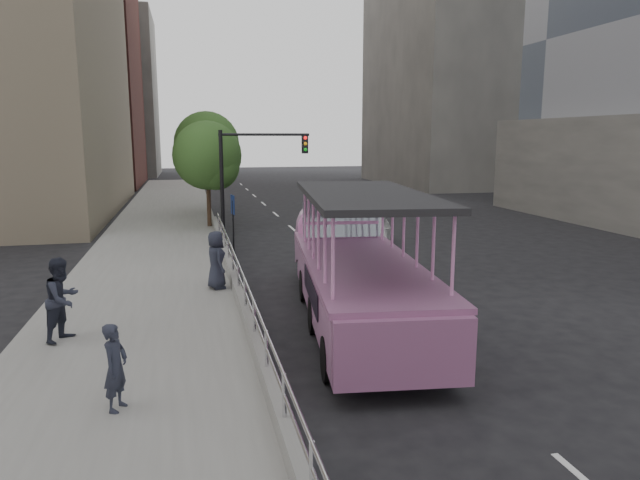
# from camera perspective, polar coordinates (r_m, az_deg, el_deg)

# --- Properties ---
(ground) EXTENTS (160.00, 160.00, 0.00)m
(ground) POSITION_cam_1_polar(r_m,az_deg,el_deg) (15.51, 4.25, -8.14)
(ground) COLOR black
(sidewalk) EXTENTS (5.50, 80.00, 0.30)m
(sidewalk) POSITION_cam_1_polar(r_m,az_deg,el_deg) (24.54, -15.90, -1.27)
(sidewalk) COLOR gray
(sidewalk) RESTS_ON ground
(kerb_wall) EXTENTS (0.24, 30.00, 0.36)m
(kerb_wall) POSITION_cam_1_polar(r_m,az_deg,el_deg) (16.68, -8.14, -5.17)
(kerb_wall) COLOR #989893
(kerb_wall) RESTS_ON sidewalk
(guardrail) EXTENTS (0.07, 22.00, 0.71)m
(guardrail) POSITION_cam_1_polar(r_m,az_deg,el_deg) (16.52, -8.20, -2.95)
(guardrail) COLOR silver
(guardrail) RESTS_ON kerb_wall
(duck_boat) EXTENTS (3.84, 11.03, 3.59)m
(duck_boat) POSITION_cam_1_polar(r_m,az_deg,el_deg) (15.59, 3.33, -2.94)
(duck_boat) COLOR black
(duck_boat) RESTS_ON ground
(car) EXTENTS (3.09, 4.35, 1.38)m
(car) POSITION_cam_1_polar(r_m,az_deg,el_deg) (25.96, 5.21, 0.91)
(car) COLOR white
(car) RESTS_ON ground
(pedestrian_near) EXTENTS (0.55, 0.65, 1.52)m
(pedestrian_near) POSITION_cam_1_polar(r_m,az_deg,el_deg) (10.45, -19.78, -11.86)
(pedestrian_near) COLOR #272A39
(pedestrian_near) RESTS_ON sidewalk
(pedestrian_mid) EXTENTS (1.09, 1.18, 1.93)m
(pedestrian_mid) POSITION_cam_1_polar(r_m,az_deg,el_deg) (14.26, -24.36, -5.40)
(pedestrian_mid) COLOR #272A39
(pedestrian_mid) RESTS_ON sidewalk
(pedestrian_far) EXTENTS (0.75, 0.98, 1.78)m
(pedestrian_far) POSITION_cam_1_polar(r_m,az_deg,el_deg) (17.69, -10.35, -1.97)
(pedestrian_far) COLOR #272A39
(pedestrian_far) RESTS_ON sidewalk
(parking_sign) EXTENTS (0.13, 0.56, 2.49)m
(parking_sign) POSITION_cam_1_polar(r_m,az_deg,el_deg) (24.33, -8.69, 2.35)
(parking_sign) COLOR black
(parking_sign) RESTS_ON ground
(traffic_signal) EXTENTS (4.20, 0.32, 5.20)m
(traffic_signal) POSITION_cam_1_polar(r_m,az_deg,el_deg) (26.71, -7.25, 7.20)
(traffic_signal) COLOR black
(traffic_signal) RESTS_ON ground
(street_tree_near) EXTENTS (3.52, 3.52, 5.72)m
(street_tree_near) POSITION_cam_1_polar(r_m,az_deg,el_deg) (30.00, -11.01, 8.04)
(street_tree_near) COLOR #362218
(street_tree_near) RESTS_ON ground
(street_tree_far) EXTENTS (3.97, 3.97, 6.45)m
(street_tree_far) POSITION_cam_1_polar(r_m,az_deg,el_deg) (35.99, -11.09, 9.15)
(street_tree_far) COLOR #362218
(street_tree_far) RESTS_ON ground
(midrise_brick) EXTENTS (18.00, 16.00, 26.00)m
(midrise_brick) POSITION_cam_1_polar(r_m,az_deg,el_deg) (64.02, -26.34, 16.52)
(midrise_brick) COLOR brown
(midrise_brick) RESTS_ON ground
(midrise_stone_a) EXTENTS (20.00, 20.00, 32.00)m
(midrise_stone_a) POSITION_cam_1_polar(r_m,az_deg,el_deg) (64.72, 16.19, 19.77)
(midrise_stone_a) COLOR gray
(midrise_stone_a) RESTS_ON ground
(midrise_stone_b) EXTENTS (16.00, 14.00, 20.00)m
(midrise_stone_b) POSITION_cam_1_polar(r_m,az_deg,el_deg) (79.06, -22.06, 13.25)
(midrise_stone_b) COLOR gray
(midrise_stone_b) RESTS_ON ground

